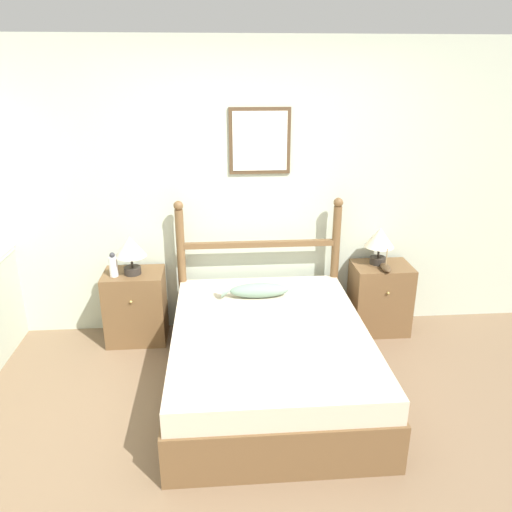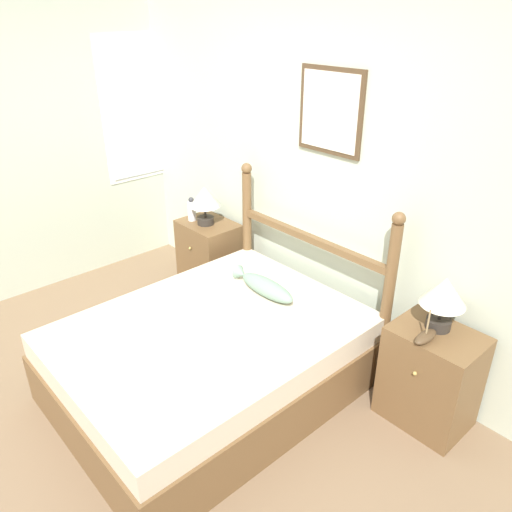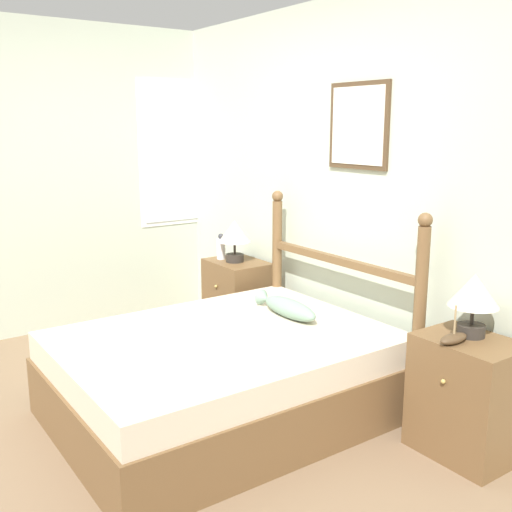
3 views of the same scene
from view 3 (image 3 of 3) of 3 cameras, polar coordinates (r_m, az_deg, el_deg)
name	(u,v)px [view 3 (image 3 of 3)]	position (r m, az deg, el deg)	size (l,w,h in m)	color
ground_plane	(119,444)	(3.55, -12.90, -17.02)	(16.00, 16.00, 0.00)	#7A6047
wall_back	(354,193)	(4.08, 9.35, 5.95)	(6.40, 0.08, 2.55)	beige
wall_left	(11,182)	(5.17, -22.27, 6.56)	(0.08, 6.40, 2.55)	beige
bed	(223,376)	(3.66, -3.13, -11.30)	(1.45, 1.90, 0.51)	brown
headboard	(339,284)	(4.05, 7.87, -2.69)	(1.46, 0.08, 1.25)	brown
nightstand_left	(237,299)	(4.93, -1.78, -4.14)	(0.51, 0.41, 0.64)	brown
nightstand_right	(466,397)	(3.42, 19.39, -12.56)	(0.51, 0.41, 0.64)	brown
table_lamp_left	(235,234)	(4.78, -2.05, 2.11)	(0.26, 0.26, 0.34)	#2D2823
table_lamp_right	(474,294)	(3.29, 20.04, -3.44)	(0.26, 0.26, 0.34)	#2D2823
bottle	(221,248)	(4.91, -3.35, 0.81)	(0.07, 0.07, 0.21)	white
model_boat	(454,338)	(3.21, 18.31, -7.45)	(0.08, 0.19, 0.20)	#4C3823
fish_pillow	(287,307)	(3.88, 2.98, -4.90)	(0.56, 0.14, 0.12)	gray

